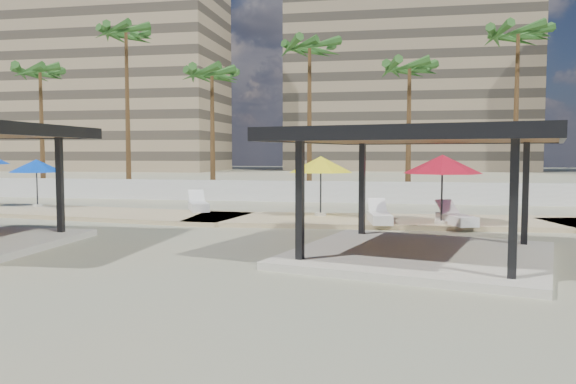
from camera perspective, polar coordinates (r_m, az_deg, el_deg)
name	(u,v)px	position (r m, az deg, el deg)	size (l,w,h in m)	color
ground	(313,252)	(15.98, 2.52, -6.12)	(200.00, 200.00, 0.00)	tan
promenade	(388,220)	(23.39, 10.13, -2.80)	(44.45, 7.97, 0.24)	#C6B284
boundary_wall	(354,192)	(31.72, 6.73, -0.02)	(56.00, 0.30, 1.20)	silver
building_west	(114,75)	(95.39, -17.23, 11.33)	(34.00, 16.00, 32.40)	#937F60
building_mid	(408,82)	(94.28, 12.07, 10.90)	(38.00, 16.00, 30.40)	#847259
pavilion_central	(422,182)	(15.20, 13.42, 0.98)	(8.20, 8.20, 3.41)	beige
umbrella_b	(321,165)	(23.43, 3.35, 2.79)	(3.47, 3.47, 2.49)	beige
umbrella_c	(442,164)	(21.43, 15.41, 2.72)	(3.18, 3.18, 2.56)	beige
umbrella_f	(36,166)	(30.00, -24.19, 2.43)	(3.34, 3.34, 2.31)	beige
lounger_a	(198,206)	(26.05, -9.09, -1.37)	(1.68, 2.40, 0.87)	white
lounger_b	(379,217)	(21.55, 9.28, -2.51)	(1.05, 2.30, 0.84)	white
lounger_c	(456,219)	(21.66, 16.69, -2.60)	(1.43, 2.29, 0.83)	white
palm_a	(40,77)	(41.40, -23.87, 10.66)	(3.00, 3.00, 9.00)	brown
palm_b	(126,40)	(39.06, -16.13, 14.59)	(3.00, 3.00, 11.39)	brown
palm_c	(212,79)	(35.80, -7.73, 11.35)	(3.00, 3.00, 8.53)	brown
palm_d	(310,53)	(35.39, 2.20, 13.89)	(3.00, 3.00, 10.10)	brown
palm_e	(410,73)	(34.29, 12.24, 11.73)	(3.00, 3.00, 8.60)	brown
palm_f	(518,41)	(35.38, 22.34, 14.00)	(3.00, 3.00, 10.36)	brown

